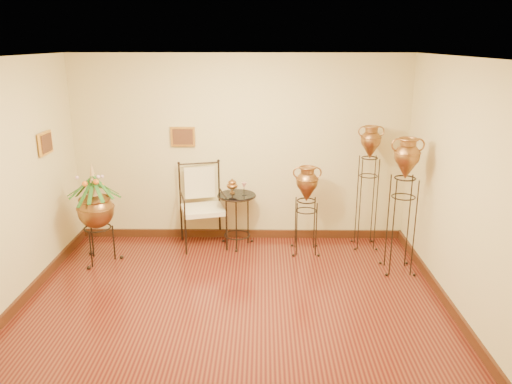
{
  "coord_description": "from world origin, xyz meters",
  "views": [
    {
      "loc": [
        0.34,
        -4.82,
        2.96
      ],
      "look_at": [
        0.25,
        1.3,
        1.1
      ],
      "focal_mm": 35.0,
      "sensor_mm": 36.0,
      "label": 1
    }
  ],
  "objects_px": {
    "planter_urn": "(95,206)",
    "armchair": "(203,206)",
    "amphora_mid": "(403,205)",
    "amphora_tall": "(368,186)",
    "side_table": "(237,219)"
  },
  "relations": [
    {
      "from": "armchair",
      "to": "side_table",
      "type": "xyz_separation_m",
      "value": [
        0.5,
        0.0,
        -0.2
      ]
    },
    {
      "from": "planter_urn",
      "to": "amphora_mid",
      "type": "bearing_deg",
      "value": -3.34
    },
    {
      "from": "planter_urn",
      "to": "armchair",
      "type": "xyz_separation_m",
      "value": [
        1.39,
        0.58,
        -0.19
      ]
    },
    {
      "from": "amphora_tall",
      "to": "side_table",
      "type": "relative_size",
      "value": 1.81
    },
    {
      "from": "amphora_mid",
      "to": "planter_urn",
      "type": "xyz_separation_m",
      "value": [
        -4.09,
        0.24,
        -0.12
      ]
    },
    {
      "from": "amphora_mid",
      "to": "amphora_tall",
      "type": "bearing_deg",
      "value": 109.36
    },
    {
      "from": "amphora_mid",
      "to": "armchair",
      "type": "bearing_deg",
      "value": 163.07
    },
    {
      "from": "armchair",
      "to": "side_table",
      "type": "height_order",
      "value": "armchair"
    },
    {
      "from": "planter_urn",
      "to": "side_table",
      "type": "bearing_deg",
      "value": 17.15
    },
    {
      "from": "amphora_mid",
      "to": "side_table",
      "type": "distance_m",
      "value": 2.4
    },
    {
      "from": "amphora_tall",
      "to": "armchair",
      "type": "distance_m",
      "value": 2.43
    },
    {
      "from": "planter_urn",
      "to": "amphora_tall",
      "type": "bearing_deg",
      "value": 8.72
    },
    {
      "from": "armchair",
      "to": "side_table",
      "type": "relative_size",
      "value": 1.21
    },
    {
      "from": "side_table",
      "to": "armchair",
      "type": "bearing_deg",
      "value": -179.89
    },
    {
      "from": "amphora_mid",
      "to": "armchair",
      "type": "xyz_separation_m",
      "value": [
        -2.7,
        0.82,
        -0.31
      ]
    }
  ]
}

